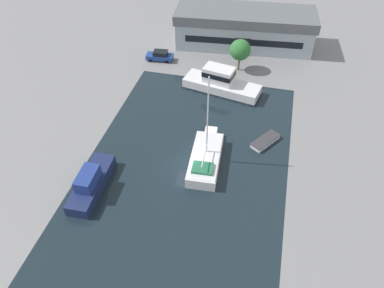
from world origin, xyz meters
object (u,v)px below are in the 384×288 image
quay_tree_near_building (240,50)px  small_dinghy (265,141)px  motor_cruiser (221,83)px  sailboat_moored (206,158)px  cabin_boat (91,183)px  warehouse_building (244,28)px  parked_car (160,56)px

quay_tree_near_building → small_dinghy: 17.69m
motor_cruiser → small_dinghy: (7.57, -9.98, -1.04)m
sailboat_moored → small_dinghy: sailboat_moored is taller
small_dinghy → sailboat_moored: bearing=72.1°
small_dinghy → quay_tree_near_building: bearing=-36.7°
sailboat_moored → cabin_boat: sailboat_moored is taller
warehouse_building → cabin_boat: warehouse_building is taller
warehouse_building → motor_cruiser: size_ratio=2.04×
parked_car → motor_cruiser: size_ratio=0.38×
motor_cruiser → cabin_boat: bearing=166.0°
warehouse_building → sailboat_moored: bearing=-96.0°
quay_tree_near_building → motor_cruiser: 6.99m
warehouse_building → parked_car: (-12.58, -8.74, -2.25)m
warehouse_building → quay_tree_near_building: warehouse_building is taller
quay_tree_near_building → motor_cruiser: (-1.74, -6.42, -2.16)m
quay_tree_near_building → motor_cruiser: size_ratio=0.44×
quay_tree_near_building → small_dinghy: (5.83, -16.39, -3.21)m
quay_tree_near_building → motor_cruiser: quay_tree_near_building is taller
quay_tree_near_building → cabin_boat: bearing=-113.0°
warehouse_building → sailboat_moored: sailboat_moored is taller
small_dinghy → cabin_boat: 21.70m
parked_car → warehouse_building: bearing=-60.0°
quay_tree_near_building → parked_car: quay_tree_near_building is taller
quay_tree_near_building → parked_car: 13.33m
sailboat_moored → small_dinghy: size_ratio=2.70×
parked_car → sailboat_moored: 24.75m
quay_tree_near_building → warehouse_building: bearing=93.1°
small_dinghy → cabin_boat: cabin_boat is taller
warehouse_building → cabin_boat: bearing=-113.0°
sailboat_moored → motor_cruiser: (-1.02, 15.16, 0.56)m
sailboat_moored → motor_cruiser: 15.20m
cabin_boat → warehouse_building: bearing=70.6°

